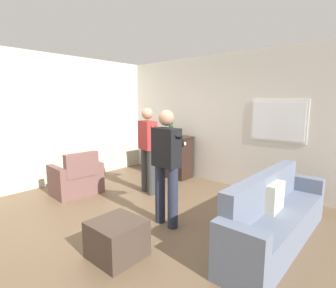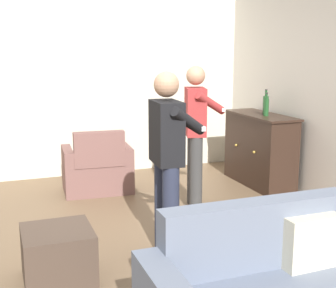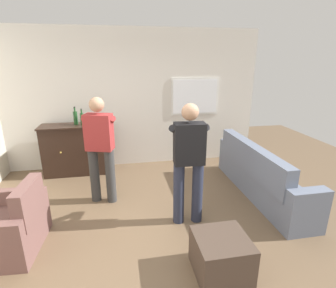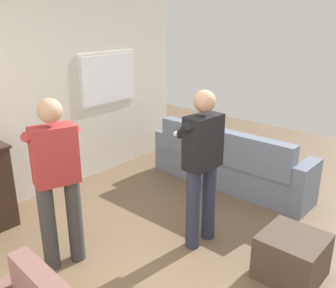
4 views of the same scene
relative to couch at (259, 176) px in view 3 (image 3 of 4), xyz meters
name	(u,v)px [view 3 (image 3 of 4)]	position (x,y,z in m)	size (l,w,h in m)	color
ground	(153,237)	(-1.91, -0.82, -0.33)	(10.40, 10.40, 0.00)	brown
wall_back_with_window	(136,99)	(-1.88, 1.84, 1.07)	(5.20, 0.15, 2.80)	silver
couch	(259,176)	(0.00, 0.00, 0.00)	(0.57, 2.39, 0.88)	slate
armchair	(13,228)	(-3.56, -0.71, -0.04)	(0.70, 0.92, 0.85)	brown
sideboard_cabinet	(76,149)	(-3.12, 1.48, 0.17)	(1.27, 0.49, 0.99)	black
bottle_wine_green	(82,119)	(-2.95, 1.45, 0.78)	(0.07, 0.07, 0.31)	#1E4C23
bottle_liquor_amber	(76,117)	(-3.08, 1.52, 0.80)	(0.08, 0.08, 0.34)	#1E4C23
ottoman	(221,255)	(-1.27, -1.53, -0.12)	(0.56, 0.56, 0.43)	#47382D
person_standing_left	(100,146)	(-2.56, 0.26, 0.60)	(0.53, 0.52, 1.68)	#383838
person_standing_right	(189,159)	(-1.37, -0.53, 0.60)	(0.56, 0.49, 1.68)	#282D42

